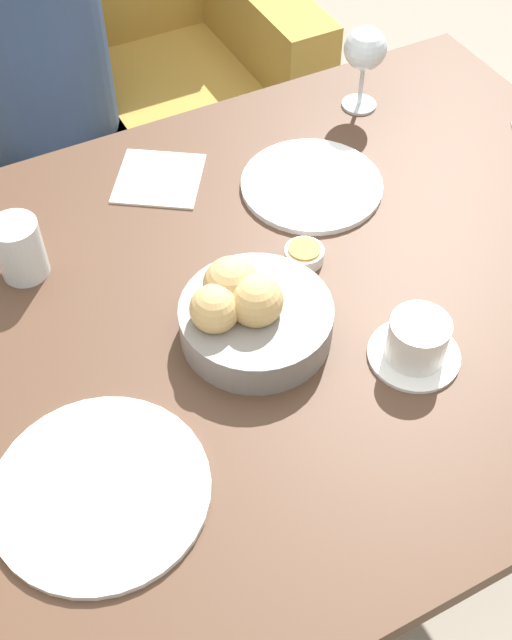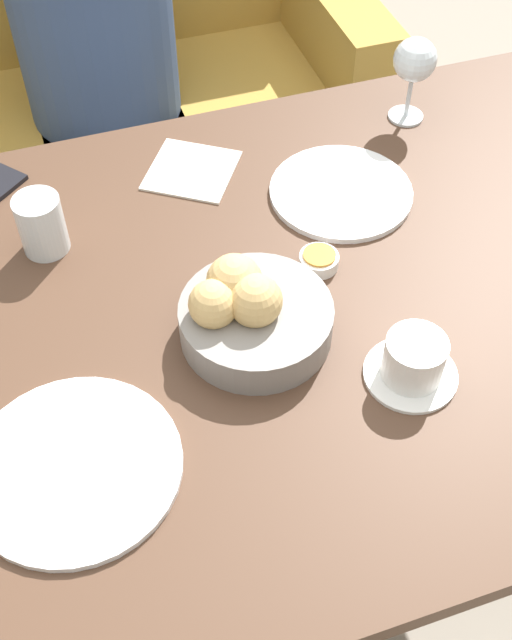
% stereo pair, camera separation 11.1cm
% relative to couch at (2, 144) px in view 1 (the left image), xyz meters
% --- Properties ---
extents(ground_plane, '(10.00, 10.00, 0.00)m').
position_rel_couch_xyz_m(ground_plane, '(0.17, -1.16, -0.33)').
color(ground_plane, gray).
extents(dining_table, '(1.36, 0.97, 0.77)m').
position_rel_couch_xyz_m(dining_table, '(0.17, -1.16, 0.34)').
color(dining_table, '#4C3323').
rests_on(dining_table, ground_plane).
extents(couch, '(1.57, 0.70, 0.90)m').
position_rel_couch_xyz_m(couch, '(0.00, 0.00, 0.00)').
color(couch, '#B28938').
rests_on(couch, ground_plane).
extents(seated_person, '(0.37, 0.48, 1.23)m').
position_rel_couch_xyz_m(seated_person, '(0.09, -0.15, 0.19)').
color(seated_person, '#23232D').
rests_on(seated_person, ground_plane).
extents(bread_basket, '(0.21, 0.21, 0.12)m').
position_rel_couch_xyz_m(bread_basket, '(0.13, -1.20, 0.49)').
color(bread_basket, gray).
rests_on(bread_basket, dining_table).
extents(plate_near_left, '(0.27, 0.27, 0.01)m').
position_rel_couch_xyz_m(plate_near_left, '(-0.15, -1.34, 0.45)').
color(plate_near_left, white).
rests_on(plate_near_left, dining_table).
extents(plate_far_center, '(0.24, 0.24, 0.01)m').
position_rel_couch_xyz_m(plate_far_center, '(0.36, -0.97, 0.45)').
color(plate_far_center, white).
rests_on(plate_far_center, dining_table).
extents(water_tumbler, '(0.07, 0.07, 0.10)m').
position_rel_couch_xyz_m(water_tumbler, '(-0.12, -0.94, 0.49)').
color(water_tumbler, silver).
rests_on(water_tumbler, dining_table).
extents(wine_glass, '(0.08, 0.08, 0.16)m').
position_rel_couch_xyz_m(wine_glass, '(0.56, -0.81, 0.55)').
color(wine_glass, silver).
rests_on(wine_glass, dining_table).
extents(coffee_cup, '(0.13, 0.13, 0.07)m').
position_rel_couch_xyz_m(coffee_cup, '(0.31, -1.34, 0.47)').
color(coffee_cup, white).
rests_on(coffee_cup, dining_table).
extents(jam_bowl_honey, '(0.06, 0.06, 0.03)m').
position_rel_couch_xyz_m(jam_bowl_honey, '(0.27, -1.11, 0.45)').
color(jam_bowl_honey, white).
rests_on(jam_bowl_honey, dining_table).
extents(napkin, '(0.19, 0.19, 0.00)m').
position_rel_couch_xyz_m(napkin, '(0.14, -0.83, 0.44)').
color(napkin, silver).
rests_on(napkin, dining_table).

